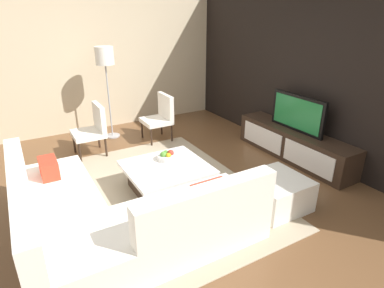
{
  "coord_description": "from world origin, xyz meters",
  "views": [
    {
      "loc": [
        3.4,
        -1.52,
        2.32
      ],
      "look_at": [
        -0.2,
        0.56,
        0.57
      ],
      "focal_mm": 29.84,
      "sensor_mm": 36.0,
      "label": 1
    }
  ],
  "objects_px": {
    "floor_lamp": "(105,61)",
    "accent_chair_near": "(93,127)",
    "television": "(297,113)",
    "accent_chair_far": "(160,115)",
    "fruit_bowl": "(167,156)",
    "ottoman": "(276,192)",
    "sectional_couch": "(110,217)",
    "media_console": "(293,144)",
    "coffee_table": "(167,178)"
  },
  "relations": [
    {
      "from": "floor_lamp",
      "to": "accent_chair_near",
      "type": "bearing_deg",
      "value": -36.85
    },
    {
      "from": "television",
      "to": "accent_chair_far",
      "type": "height_order",
      "value": "television"
    },
    {
      "from": "floor_lamp",
      "to": "fruit_bowl",
      "type": "relative_size",
      "value": 6.15
    },
    {
      "from": "ottoman",
      "to": "floor_lamp",
      "type": "bearing_deg",
      "value": -162.88
    },
    {
      "from": "ottoman",
      "to": "television",
      "type": "bearing_deg",
      "value": 126.15
    },
    {
      "from": "accent_chair_near",
      "to": "floor_lamp",
      "type": "xyz_separation_m",
      "value": [
        -0.66,
        0.49,
        0.97
      ]
    },
    {
      "from": "ottoman",
      "to": "accent_chair_far",
      "type": "distance_m",
      "value": 2.86
    },
    {
      "from": "sectional_couch",
      "to": "accent_chair_far",
      "type": "xyz_separation_m",
      "value": [
        -2.41,
        1.72,
        0.21
      ]
    },
    {
      "from": "media_console",
      "to": "sectional_couch",
      "type": "xyz_separation_m",
      "value": [
        0.51,
        -3.26,
        0.03
      ]
    },
    {
      "from": "accent_chair_far",
      "to": "accent_chair_near",
      "type": "bearing_deg",
      "value": -93.33
    },
    {
      "from": "coffee_table",
      "to": "ottoman",
      "type": "xyz_separation_m",
      "value": [
        1.03,
        1.02,
        -0.0
      ]
    },
    {
      "from": "coffee_table",
      "to": "fruit_bowl",
      "type": "xyz_separation_m",
      "value": [
        -0.18,
        0.1,
        0.23
      ]
    },
    {
      "from": "sectional_couch",
      "to": "fruit_bowl",
      "type": "xyz_separation_m",
      "value": [
        -0.79,
        1.07,
        0.15
      ]
    },
    {
      "from": "coffee_table",
      "to": "accent_chair_far",
      "type": "relative_size",
      "value": 1.23
    },
    {
      "from": "accent_chair_near",
      "to": "floor_lamp",
      "type": "height_order",
      "value": "floor_lamp"
    },
    {
      "from": "media_console",
      "to": "television",
      "type": "xyz_separation_m",
      "value": [
        -0.0,
        0.0,
        0.54
      ]
    },
    {
      "from": "floor_lamp",
      "to": "accent_chair_far",
      "type": "xyz_separation_m",
      "value": [
        0.61,
        0.78,
        -0.97
      ]
    },
    {
      "from": "coffee_table",
      "to": "accent_chair_near",
      "type": "height_order",
      "value": "accent_chair_near"
    },
    {
      "from": "floor_lamp",
      "to": "television",
      "type": "bearing_deg",
      "value": 42.95
    },
    {
      "from": "sectional_couch",
      "to": "accent_chair_near",
      "type": "relative_size",
      "value": 2.71
    },
    {
      "from": "television",
      "to": "ottoman",
      "type": "bearing_deg",
      "value": -53.85
    },
    {
      "from": "coffee_table",
      "to": "accent_chair_far",
      "type": "height_order",
      "value": "accent_chair_far"
    },
    {
      "from": "media_console",
      "to": "floor_lamp",
      "type": "bearing_deg",
      "value": -137.05
    },
    {
      "from": "floor_lamp",
      "to": "ottoman",
      "type": "relative_size",
      "value": 2.46
    },
    {
      "from": "television",
      "to": "ottoman",
      "type": "xyz_separation_m",
      "value": [
        0.93,
        -1.27,
        -0.59
      ]
    },
    {
      "from": "floor_lamp",
      "to": "fruit_bowl",
      "type": "xyz_separation_m",
      "value": [
        2.23,
        0.14,
        -1.03
      ]
    },
    {
      "from": "fruit_bowl",
      "to": "coffee_table",
      "type": "bearing_deg",
      "value": -29.06
    },
    {
      "from": "television",
      "to": "ottoman",
      "type": "relative_size",
      "value": 1.5
    },
    {
      "from": "sectional_couch",
      "to": "ottoman",
      "type": "height_order",
      "value": "sectional_couch"
    },
    {
      "from": "media_console",
      "to": "sectional_couch",
      "type": "bearing_deg",
      "value": -81.13
    },
    {
      "from": "sectional_couch",
      "to": "fruit_bowl",
      "type": "relative_size",
      "value": 8.42
    },
    {
      "from": "ottoman",
      "to": "sectional_couch",
      "type": "bearing_deg",
      "value": -101.97
    },
    {
      "from": "media_console",
      "to": "ottoman",
      "type": "height_order",
      "value": "media_console"
    },
    {
      "from": "television",
      "to": "accent_chair_near",
      "type": "relative_size",
      "value": 1.21
    },
    {
      "from": "media_console",
      "to": "floor_lamp",
      "type": "height_order",
      "value": "floor_lamp"
    },
    {
      "from": "media_console",
      "to": "sectional_couch",
      "type": "height_order",
      "value": "sectional_couch"
    },
    {
      "from": "ottoman",
      "to": "coffee_table",
      "type": "bearing_deg",
      "value": -135.22
    },
    {
      "from": "fruit_bowl",
      "to": "accent_chair_far",
      "type": "xyz_separation_m",
      "value": [
        -1.62,
        0.65,
        0.06
      ]
    },
    {
      "from": "media_console",
      "to": "floor_lamp",
      "type": "xyz_separation_m",
      "value": [
        -2.51,
        -2.33,
        1.21
      ]
    },
    {
      "from": "coffee_table",
      "to": "floor_lamp",
      "type": "distance_m",
      "value": 2.72
    },
    {
      "from": "sectional_couch",
      "to": "floor_lamp",
      "type": "distance_m",
      "value": 3.37
    },
    {
      "from": "television",
      "to": "coffee_table",
      "type": "relative_size",
      "value": 0.98
    },
    {
      "from": "coffee_table",
      "to": "ottoman",
      "type": "height_order",
      "value": "ottoman"
    },
    {
      "from": "television",
      "to": "coffee_table",
      "type": "xyz_separation_m",
      "value": [
        -0.1,
        -2.3,
        -0.59
      ]
    },
    {
      "from": "media_console",
      "to": "fruit_bowl",
      "type": "relative_size",
      "value": 7.89
    },
    {
      "from": "sectional_couch",
      "to": "coffee_table",
      "type": "height_order",
      "value": "sectional_couch"
    },
    {
      "from": "ottoman",
      "to": "accent_chair_far",
      "type": "bearing_deg",
      "value": -174.47
    },
    {
      "from": "sectional_couch",
      "to": "ottoman",
      "type": "distance_m",
      "value": 2.04
    },
    {
      "from": "media_console",
      "to": "fruit_bowl",
      "type": "bearing_deg",
      "value": -97.24
    },
    {
      "from": "accent_chair_near",
      "to": "accent_chair_far",
      "type": "relative_size",
      "value": 1.0
    }
  ]
}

